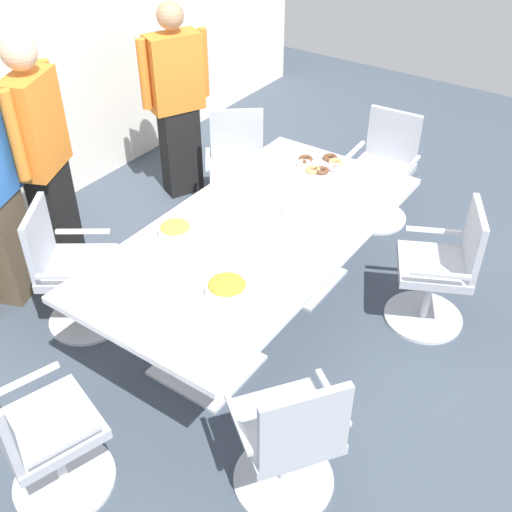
{
  "coord_description": "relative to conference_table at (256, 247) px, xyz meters",
  "views": [
    {
      "loc": [
        -2.67,
        -1.85,
        2.98
      ],
      "look_at": [
        0.0,
        0.0,
        0.55
      ],
      "focal_mm": 43.85,
      "sensor_mm": 36.0,
      "label": 1
    }
  ],
  "objects": [
    {
      "name": "napkin_pile",
      "position": [
        0.31,
        -0.13,
        0.17
      ],
      "size": [
        0.16,
        0.16,
        0.09
      ],
      "primitive_type": "cube",
      "color": "white",
      "rests_on": "conference_table"
    },
    {
      "name": "donut_platter",
      "position": [
        0.96,
        0.09,
        0.15
      ],
      "size": [
        0.34,
        0.34,
        0.04
      ],
      "color": "white",
      "rests_on": "conference_table"
    },
    {
      "name": "office_chair_1",
      "position": [
        1.01,
        0.88,
        -0.22
      ],
      "size": [
        0.76,
        0.76,
        0.91
      ],
      "rotation": [
        0.0,
        0.0,
        -4.04
      ],
      "color": "silver",
      "rests_on": "ground"
    },
    {
      "name": "ground_plane",
      "position": [
        0.0,
        0.0,
        -0.63
      ],
      "size": [
        10.0,
        10.0,
        0.01
      ],
      "primitive_type": "cube",
      "color": "#3D4754"
    },
    {
      "name": "conference_table",
      "position": [
        0.0,
        0.0,
        0.0
      ],
      "size": [
        2.4,
        1.2,
        0.75
      ],
      "color": "silver",
      "rests_on": "ground"
    },
    {
      "name": "office_chair_5",
      "position": [
        0.7,
        -1.01,
        -0.22
      ],
      "size": [
        0.72,
        0.72,
        0.91
      ],
      "rotation": [
        0.0,
        0.0,
        0.46
      ],
      "color": "silver",
      "rests_on": "ground"
    },
    {
      "name": "snack_bowl_chips_orange",
      "position": [
        -0.6,
        -0.22,
        0.17
      ],
      "size": [
        0.24,
        0.24,
        0.1
      ],
      "color": "white",
      "rests_on": "conference_table"
    },
    {
      "name": "office_chair_3",
      "position": [
        -1.69,
        0.12,
        -0.22
      ],
      "size": [
        0.68,
        0.68,
        0.91
      ],
      "rotation": [
        0.0,
        0.0,
        -1.88
      ],
      "color": "silver",
      "rests_on": "ground"
    },
    {
      "name": "plate_stack",
      "position": [
        0.32,
        0.31,
        0.15
      ],
      "size": [
        0.18,
        0.18,
        0.04
      ],
      "color": "white",
      "rests_on": "conference_table"
    },
    {
      "name": "office_chair_4",
      "position": [
        -1.0,
        -0.89,
        -0.22
      ],
      "size": [
        0.75,
        0.75,
        0.91
      ],
      "rotation": [
        0.0,
        0.0,
        -0.63
      ],
      "color": "silver",
      "rests_on": "ground"
    },
    {
      "name": "office_chair_0",
      "position": [
        1.7,
        -0.1,
        -0.22
      ],
      "size": [
        0.57,
        0.57,
        0.91
      ],
      "rotation": [
        0.0,
        0.0,
        1.63
      ],
      "color": "silver",
      "rests_on": "ground"
    },
    {
      "name": "person_standing_2",
      "position": [
        -0.33,
        1.57,
        0.31
      ],
      "size": [
        0.59,
        0.38,
        1.79
      ],
      "rotation": [
        0.0,
        0.0,
        -2.71
      ],
      "color": "black",
      "rests_on": "ground"
    },
    {
      "name": "office_chair_2",
      "position": [
        -0.7,
        1.0,
        -0.22
      ],
      "size": [
        0.75,
        0.75,
        0.91
      ],
      "rotation": [
        0.0,
        0.0,
        -2.53
      ],
      "color": "silver",
      "rests_on": "ground"
    },
    {
      "name": "snack_bowl_chips_yellow",
      "position": [
        -0.33,
        0.38,
        0.17
      ],
      "size": [
        0.21,
        0.21,
        0.09
      ],
      "color": "white",
      "rests_on": "conference_table"
    },
    {
      "name": "person_standing_3",
      "position": [
        1.07,
        1.56,
        0.24
      ],
      "size": [
        0.59,
        0.39,
        1.68
      ],
      "rotation": [
        0.0,
        0.0,
        -3.58
      ],
      "color": "black",
      "rests_on": "ground"
    }
  ]
}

